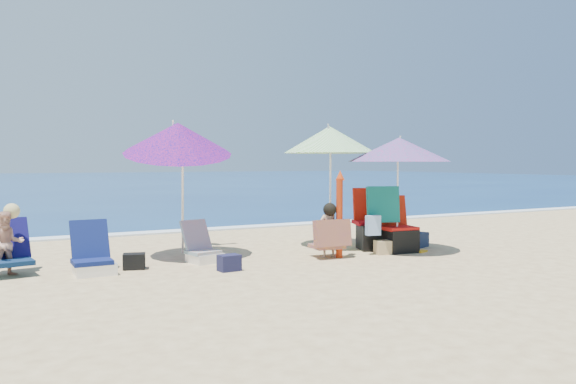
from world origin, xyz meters
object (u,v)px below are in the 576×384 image
furled_umbrella (340,210)px  person_center (329,231)px  umbrella_blue (178,138)px  person_left (8,243)px  chair_rainbow (202,251)px  umbrella_turquoise (399,150)px  chair_navy (93,260)px  camp_chair_right (376,227)px  camp_chair_left (398,235)px  umbrella_striped (330,140)px

furled_umbrella → person_center: 0.40m
umbrella_blue → person_left: bearing=-175.0°
furled_umbrella → chair_rainbow: (-2.18, 0.69, -0.63)m
umbrella_turquoise → chair_navy: umbrella_turquoise is taller
camp_chair_right → person_left: 6.08m
furled_umbrella → person_left: bearing=169.1°
camp_chair_left → person_center: bearing=179.2°
camp_chair_left → person_center: 1.45m
umbrella_blue → furled_umbrella: 2.95m
chair_navy → person_center: 3.78m
umbrella_blue → camp_chair_left: umbrella_blue is taller
chair_rainbow → person_center: bearing=-17.2°
umbrella_blue → camp_chair_left: (3.71, -1.14, -1.71)m
umbrella_turquoise → person_center: (-1.43, 0.05, -1.38)m
umbrella_striped → camp_chair_right: bearing=-47.4°
umbrella_turquoise → person_left: (-6.26, 0.94, -1.37)m
chair_rainbow → chair_navy: bearing=-174.2°
umbrella_turquoise → furled_umbrella: size_ratio=1.41×
umbrella_striped → camp_chair_left: bearing=-51.6°
furled_umbrella → camp_chair_right: (1.07, 0.41, -0.38)m
umbrella_striped → umbrella_turquoise: bearing=-52.6°
umbrella_blue → camp_chair_right: umbrella_blue is taller
chair_navy → chair_rainbow: (1.72, 0.17, -0.02)m
umbrella_blue → camp_chair_right: 3.91m
umbrella_striped → person_left: (-5.46, -0.11, -1.57)m
umbrella_striped → camp_chair_left: (0.81, -1.03, -1.73)m
chair_navy → camp_chair_right: (4.97, -0.10, 0.23)m
furled_umbrella → camp_chair_left: furled_umbrella is taller
umbrella_turquoise → chair_navy: (-5.18, 0.50, -1.63)m
camp_chair_right → umbrella_striped: bearing=132.6°
umbrella_turquoise → camp_chair_left: size_ratio=2.08×
chair_rainbow → person_center: (2.02, -0.63, 0.27)m
umbrella_striped → chair_rainbow: (-2.65, -0.38, -1.86)m
person_center → camp_chair_right: bearing=16.0°
chair_rainbow → person_left: person_left is taller
person_center → umbrella_blue: bearing=153.6°
camp_chair_right → umbrella_blue: bearing=167.6°
chair_navy → camp_chair_right: size_ratio=0.64×
chair_navy → person_left: 1.20m
camp_chair_left → umbrella_blue: bearing=162.9°
chair_navy → person_left: person_left is taller
person_center → person_left: person_left is taller
umbrella_turquoise → umbrella_striped: 1.34m
umbrella_turquoise → furled_umbrella: (-1.27, -0.02, -1.03)m
camp_chair_right → person_center: size_ratio=1.27×
umbrella_blue → person_center: umbrella_blue is taller
chair_rainbow → camp_chair_left: size_ratio=0.69×
camp_chair_left → person_center: camp_chair_left is taller
umbrella_blue → umbrella_striped: bearing=-2.3°
furled_umbrella → chair_rainbow: size_ratio=2.13×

